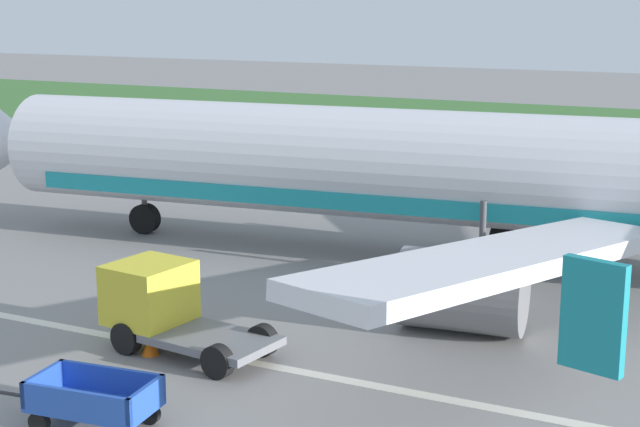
# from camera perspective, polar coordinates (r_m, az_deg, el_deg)

# --- Properties ---
(grass_strip) EXTENTS (220.00, 28.00, 0.06)m
(grass_strip) POSITION_cam_1_polar(r_m,az_deg,el_deg) (66.76, 17.09, 4.63)
(grass_strip) COLOR #3D7033
(grass_strip) RESTS_ON ground
(apron_stripe) EXTENTS (120.00, 0.36, 0.01)m
(apron_stripe) POSITION_cam_1_polar(r_m,az_deg,el_deg) (23.29, -3.05, -8.92)
(apron_stripe) COLOR silver
(apron_stripe) RESTS_ON ground
(airplane) EXTENTS (37.67, 30.30, 11.34)m
(airplane) POSITION_cam_1_polar(r_m,az_deg,el_deg) (31.79, 7.79, 2.50)
(airplane) COLOR silver
(airplane) RESTS_ON ground
(baggage_cart_third_in_row) EXTENTS (3.61, 1.67, 1.07)m
(baggage_cart_third_in_row) POSITION_cam_1_polar(r_m,az_deg,el_deg) (20.40, -13.16, -10.63)
(baggage_cart_third_in_row) COLOR #234CB2
(baggage_cart_third_in_row) RESTS_ON ground
(service_truck_beside_carts) EXTENTS (4.57, 2.45, 2.10)m
(service_truck_beside_carts) POSITION_cam_1_polar(r_m,az_deg,el_deg) (24.40, -9.13, -5.33)
(service_truck_beside_carts) COLOR slate
(service_truck_beside_carts) RESTS_ON ground
(traffic_cone_near_plane) EXTENTS (0.43, 0.43, 0.56)m
(traffic_cone_near_plane) POSITION_cam_1_polar(r_m,az_deg,el_deg) (24.22, -9.95, -7.55)
(traffic_cone_near_plane) COLOR orange
(traffic_cone_near_plane) RESTS_ON ground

